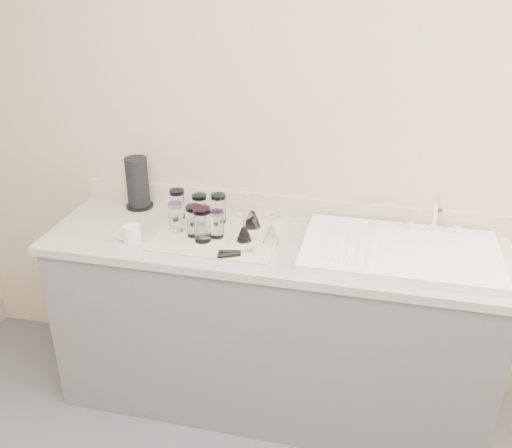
% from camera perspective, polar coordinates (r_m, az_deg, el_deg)
% --- Properties ---
extents(room_envelope, '(3.54, 3.50, 2.52)m').
position_cam_1_polar(room_envelope, '(1.22, -9.43, 0.11)').
color(room_envelope, '#4F4F54').
rests_on(room_envelope, ground).
extents(counter_unit, '(2.06, 0.62, 0.90)m').
position_cam_1_polar(counter_unit, '(2.78, 1.60, -9.92)').
color(counter_unit, '#5F5F63').
rests_on(counter_unit, ground).
extents(sink_unit, '(0.82, 0.50, 0.22)m').
position_cam_1_polar(sink_unit, '(2.50, 14.26, -2.58)').
color(sink_unit, white).
rests_on(sink_unit, counter_unit).
extents(dish_towel, '(0.55, 0.42, 0.01)m').
position_cam_1_polar(dish_towel, '(2.58, -3.80, -1.16)').
color(dish_towel, silver).
rests_on(dish_towel, counter_unit).
extents(tumbler_teal, '(0.07, 0.07, 0.14)m').
position_cam_1_polar(tumbler_teal, '(2.74, -7.85, 2.03)').
color(tumbler_teal, white).
rests_on(tumbler_teal, dish_towel).
extents(tumbler_cyan, '(0.07, 0.07, 0.14)m').
position_cam_1_polar(tumbler_cyan, '(2.68, -5.65, 1.57)').
color(tumbler_cyan, white).
rests_on(tumbler_cyan, dish_towel).
extents(tumbler_purple, '(0.07, 0.07, 0.14)m').
position_cam_1_polar(tumbler_purple, '(2.67, -3.76, 1.59)').
color(tumbler_purple, white).
rests_on(tumbler_purple, dish_towel).
extents(tumbler_magenta, '(0.07, 0.07, 0.14)m').
position_cam_1_polar(tumbler_magenta, '(2.61, -8.00, 0.73)').
color(tumbler_magenta, white).
rests_on(tumbler_magenta, dish_towel).
extents(tumbler_blue, '(0.07, 0.07, 0.14)m').
position_cam_1_polar(tumbler_blue, '(2.55, -6.18, 0.33)').
color(tumbler_blue, white).
rests_on(tumbler_blue, dish_towel).
extents(tumbler_lavender, '(0.06, 0.06, 0.13)m').
position_cam_1_polar(tumbler_lavender, '(2.54, -3.94, 0.01)').
color(tumbler_lavender, white).
rests_on(tumbler_lavender, dish_towel).
extents(tumbler_extra, '(0.08, 0.08, 0.16)m').
position_cam_1_polar(tumbler_extra, '(2.50, -5.41, -0.03)').
color(tumbler_extra, white).
rests_on(tumbler_extra, dish_towel).
extents(goblet_back_left, '(0.08, 0.08, 0.15)m').
position_cam_1_polar(goblet_back_left, '(2.63, -0.38, 0.74)').
color(goblet_back_left, white).
rests_on(goblet_back_left, dish_towel).
extents(goblet_front_left, '(0.07, 0.07, 0.13)m').
position_cam_1_polar(goblet_front_left, '(2.51, -1.20, -0.75)').
color(goblet_front_left, white).
rests_on(goblet_front_left, dish_towel).
extents(goblet_front_right, '(0.08, 0.08, 0.14)m').
position_cam_1_polar(goblet_front_right, '(2.50, 1.51, -0.86)').
color(goblet_front_right, white).
rests_on(goblet_front_right, dish_towel).
extents(can_opener, '(0.16, 0.09, 0.02)m').
position_cam_1_polar(can_opener, '(2.40, -1.95, -2.94)').
color(can_opener, silver).
rests_on(can_opener, dish_towel).
extents(white_mug, '(0.12, 0.10, 0.08)m').
position_cam_1_polar(white_mug, '(2.58, -12.34, -0.96)').
color(white_mug, silver).
rests_on(white_mug, counter_unit).
extents(paper_towel_roll, '(0.14, 0.14, 0.26)m').
position_cam_1_polar(paper_towel_roll, '(2.89, -11.75, 4.00)').
color(paper_towel_roll, black).
rests_on(paper_towel_roll, counter_unit).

